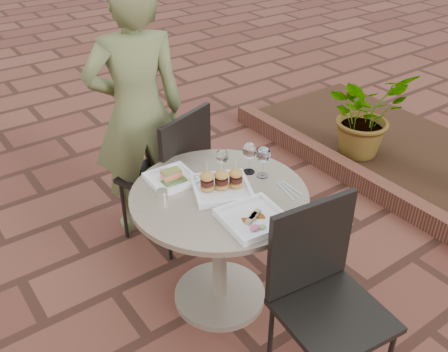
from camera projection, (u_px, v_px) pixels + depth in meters
ground at (213, 304)px, 2.84m from camera, size 60.00×60.00×0.00m
cafe_table at (219, 232)px, 2.63m from camera, size 0.90×0.90×0.73m
chair_far at (174, 168)px, 3.05m from camera, size 0.56×0.56×0.93m
chair_near at (322, 285)px, 2.21m from camera, size 0.49×0.49×0.93m
diner at (137, 114)px, 3.04m from camera, size 0.69×0.54×1.67m
plate_salmon at (172, 178)px, 2.58m from camera, size 0.24×0.24×0.06m
plate_sliders at (222, 184)px, 2.49m from camera, size 0.37×0.37×0.18m
plate_tuna at (253, 218)px, 2.29m from camera, size 0.30×0.30×0.03m
wine_glass_right at (263, 155)px, 2.57m from camera, size 0.07×0.07×0.18m
wine_glass_mid at (222, 157)px, 2.58m from camera, size 0.07×0.07×0.16m
wine_glass_far at (249, 152)px, 2.60m from camera, size 0.08×0.08×0.18m
steel_ramekin at (162, 194)px, 2.46m from camera, size 0.06×0.06×0.04m
cutlery_set at (289, 189)px, 2.52m from camera, size 0.10×0.20×0.00m
planter_curb at (363, 181)px, 3.80m from camera, size 0.12×3.00×0.15m
mulch_bed at (418, 159)px, 4.17m from camera, size 1.30×3.00×0.06m
potted_plant_a at (365, 113)px, 4.01m from camera, size 0.71×0.64×0.72m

